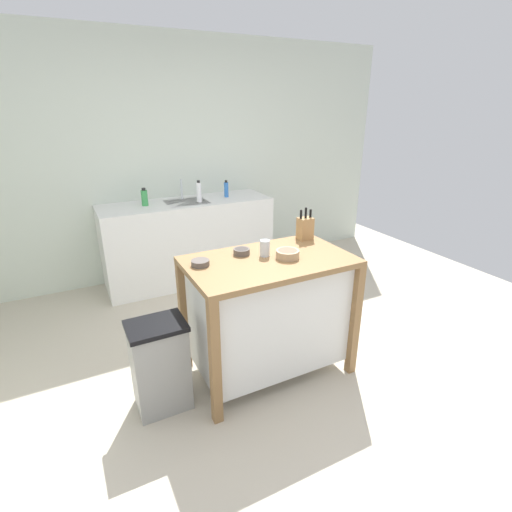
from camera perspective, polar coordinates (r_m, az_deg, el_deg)
The scene contains 14 objects.
ground_plane at distance 2.96m, azimuth 3.64°, elevation -18.26°, with size 6.41×6.41×0.00m, color #BCB29E.
wall_back at distance 4.54m, azimuth -12.02°, elevation 13.57°, with size 5.41×0.10×2.60m, color silver.
kitchen_island at distance 2.81m, azimuth 1.88°, elevation -8.01°, with size 1.14×0.68×0.91m.
knife_block at distance 3.02m, azimuth 7.28°, elevation 4.15°, with size 0.11×0.09×0.25m.
bowl_ceramic_small at distance 2.54m, azimuth -8.25°, elevation -0.97°, with size 0.12×0.12×0.04m.
bowl_stoneware_deep at distance 2.65m, azimuth 4.69°, elevation 0.33°, with size 0.16×0.16×0.06m.
bowl_ceramic_wide at distance 2.71m, azimuth -2.15°, elevation 0.70°, with size 0.12×0.12×0.04m.
drinking_cup at distance 2.67m, azimuth 1.31°, elevation 1.17°, with size 0.07×0.07×0.11m.
trash_bin at distance 2.67m, azimuth -14.00°, elevation -15.47°, with size 0.36×0.28×0.63m.
sink_counter at distance 4.41m, azimuth -9.94°, elevation 2.19°, with size 1.84×0.60×0.91m.
sink_faucet at distance 4.39m, azimuth -10.98°, elevation 9.71°, with size 0.02×0.02×0.22m.
bottle_dish_soap at distance 4.18m, azimuth -16.18°, elevation 8.31°, with size 0.07×0.07×0.18m.
bottle_spray_cleaner at distance 4.22m, azimuth -8.44°, elevation 9.37°, with size 0.05×0.05×0.23m.
bottle_hand_soap at distance 4.42m, azimuth -4.42°, elevation 9.81°, with size 0.05×0.05×0.19m.
Camera 1 is at (-1.20, -1.94, 1.89)m, focal length 27.03 mm.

